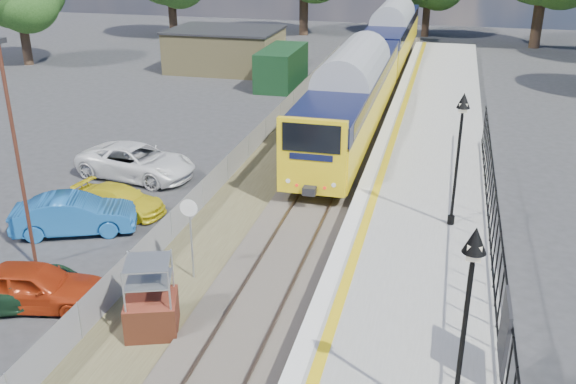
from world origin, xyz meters
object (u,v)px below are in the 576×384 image
(speed_sign, at_px, (190,226))
(car_yellow, at_px, (120,200))
(car_white, at_px, (137,162))
(victorian_lamp_north, at_px, (461,129))
(carpark_lamp, at_px, (15,145))
(victorian_lamp_south, at_px, (469,286))
(car_blue, at_px, (74,215))
(car_green, at_px, (6,287))
(train, at_px, (377,56))
(car_red, at_px, (33,286))
(brick_plinth, at_px, (150,298))

(speed_sign, xyz_separation_m, car_yellow, (-4.66, 4.08, -1.34))
(car_white, bearing_deg, victorian_lamp_north, -95.50)
(carpark_lamp, bearing_deg, car_white, 92.72)
(victorian_lamp_south, bearing_deg, car_white, 135.59)
(car_blue, bearing_deg, car_white, -19.24)
(victorian_lamp_south, xyz_separation_m, car_green, (-12.74, 3.05, -3.71))
(victorian_lamp_north, relative_size, car_white, 0.87)
(victorian_lamp_north, relative_size, train, 0.11)
(carpark_lamp, xyz_separation_m, car_green, (0.63, -2.25, -3.62))
(speed_sign, xyz_separation_m, carpark_lamp, (-5.37, -0.47, 2.32))
(speed_sign, distance_m, car_red, 4.84)
(car_red, bearing_deg, car_blue, 6.77)
(victorian_lamp_north, distance_m, car_yellow, 13.01)
(car_green, height_order, car_red, car_red)
(victorian_lamp_south, xyz_separation_m, victorian_lamp_north, (-0.20, 10.00, 0.00))
(speed_sign, distance_m, car_white, 9.68)
(speed_sign, relative_size, car_red, 0.68)
(train, height_order, brick_plinth, train)
(carpark_lamp, xyz_separation_m, car_white, (-0.39, 8.18, -3.46))
(brick_plinth, xyz_separation_m, speed_sign, (0.00, 2.93, 0.81))
(car_red, height_order, car_white, car_white)
(car_green, bearing_deg, car_yellow, -25.69)
(carpark_lamp, relative_size, car_yellow, 2.00)
(victorian_lamp_south, height_order, car_blue, victorian_lamp_south)
(car_white, bearing_deg, car_blue, -167.64)
(brick_plinth, relative_size, carpark_lamp, 0.30)
(victorian_lamp_north, distance_m, speed_sign, 9.20)
(victorian_lamp_north, bearing_deg, brick_plinth, -137.43)
(brick_plinth, distance_m, carpark_lamp, 6.68)
(carpark_lamp, distance_m, car_blue, 4.32)
(brick_plinth, distance_m, speed_sign, 3.04)
(speed_sign, bearing_deg, brick_plinth, -95.19)
(victorian_lamp_north, distance_m, car_white, 14.44)
(car_white, bearing_deg, victorian_lamp_south, -125.54)
(carpark_lamp, distance_m, car_green, 4.30)
(brick_plinth, bearing_deg, victorian_lamp_north, 42.57)
(victorian_lamp_south, distance_m, victorian_lamp_north, 10.00)
(car_red, relative_size, car_white, 0.76)
(car_red, xyz_separation_m, car_yellow, (-0.74, 6.67, -0.15))
(car_blue, height_order, car_yellow, car_blue)
(victorian_lamp_south, bearing_deg, car_green, 166.54)
(victorian_lamp_south, xyz_separation_m, train, (-5.50, 32.18, -1.96))
(speed_sign, relative_size, car_yellow, 0.75)
(victorian_lamp_south, height_order, car_red, victorian_lamp_south)
(victorian_lamp_north, xyz_separation_m, carpark_lamp, (-13.17, -4.71, -0.10))
(victorian_lamp_north, xyz_separation_m, speed_sign, (-7.80, -4.23, -2.42))
(victorian_lamp_south, xyz_separation_m, car_yellow, (-12.66, 9.85, -3.76))
(carpark_lamp, distance_m, car_white, 8.89)
(victorian_lamp_south, xyz_separation_m, car_white, (-13.76, 13.47, -3.56))
(brick_plinth, relative_size, speed_sign, 0.81)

